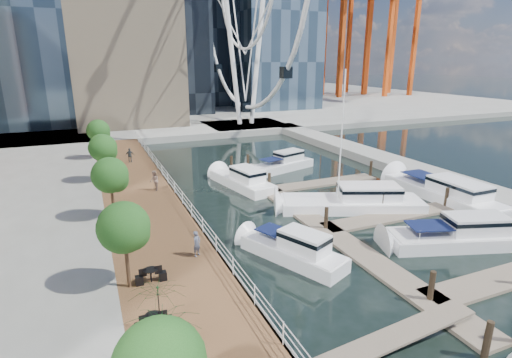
{
  "coord_description": "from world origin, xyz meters",
  "views": [
    {
      "loc": [
        -12.47,
        -15.17,
        12.2
      ],
      "look_at": [
        -0.5,
        13.03,
        3.0
      ],
      "focal_mm": 28.0,
      "sensor_mm": 36.0,
      "label": 1
    }
  ],
  "objects": [
    {
      "name": "seawall",
      "position": [
        -6.0,
        15.0,
        0.5
      ],
      "size": [
        0.25,
        60.0,
        1.0
      ],
      "primitive_type": "cube",
      "color": "#595954",
      "rests_on": "ground"
    },
    {
      "name": "port_cranes",
      "position": [
        67.67,
        95.67,
        20.0
      ],
      "size": [
        40.0,
        52.0,
        38.0
      ],
      "color": "#D84C14",
      "rests_on": "ground"
    },
    {
      "name": "moored_yachts",
      "position": [
        7.67,
        10.56,
        0.0
      ],
      "size": [
        22.52,
        36.36,
        11.5
      ],
      "color": "white",
      "rests_on": "ground"
    },
    {
      "name": "cafe_tables",
      "position": [
        -10.4,
        -2.0,
        1.37
      ],
      "size": [
        2.5,
        13.7,
        0.74
      ],
      "color": "black",
      "rests_on": "ground"
    },
    {
      "name": "floating_docks",
      "position": [
        7.97,
        9.98,
        0.49
      ],
      "size": [
        16.0,
        34.0,
        2.6
      ],
      "color": "#6D6051",
      "rests_on": "ground"
    },
    {
      "name": "pedestrian_mid",
      "position": [
        -7.59,
        19.36,
        1.91
      ],
      "size": [
        0.71,
        0.9,
        1.83
      ],
      "primitive_type": "imported",
      "rotation": [
        0.0,
        0.0,
        -1.55
      ],
      "color": "#8B6D60",
      "rests_on": "boardwalk"
    },
    {
      "name": "railing",
      "position": [
        -6.1,
        15.0,
        1.52
      ],
      "size": [
        0.1,
        60.0,
        1.05
      ],
      "primitive_type": null,
      "color": "white",
      "rests_on": "boardwalk"
    },
    {
      "name": "yacht_foreground",
      "position": [
        9.91,
        2.32,
        0.0
      ],
      "size": [
        10.84,
        5.89,
        2.15
      ],
      "primitive_type": null,
      "rotation": [
        0.0,
        0.0,
        1.26
      ],
      "color": "silver",
      "rests_on": "ground"
    },
    {
      "name": "ground",
      "position": [
        0.0,
        0.0,
        0.0
      ],
      "size": [
        520.0,
        520.0,
        0.0
      ],
      "primitive_type": "plane",
      "color": "black",
      "rests_on": "ground"
    },
    {
      "name": "boardwalk",
      "position": [
        -9.0,
        15.0,
        0.5
      ],
      "size": [
        6.0,
        60.0,
        1.0
      ],
      "primitive_type": "cube",
      "color": "brown",
      "rests_on": "ground"
    },
    {
      "name": "land_far",
      "position": [
        0.0,
        102.0,
        0.5
      ],
      "size": [
        200.0,
        114.0,
        1.0
      ],
      "primitive_type": "cube",
      "color": "gray",
      "rests_on": "ground"
    },
    {
      "name": "pedestrian_far",
      "position": [
        -8.43,
        30.79,
        1.82
      ],
      "size": [
        1.04,
        0.67,
        1.64
      ],
      "primitive_type": "imported",
      "rotation": [
        0.0,
        0.0,
        2.83
      ],
      "color": "#343C42",
      "rests_on": "boardwalk"
    },
    {
      "name": "breakwater",
      "position": [
        20.0,
        20.0,
        0.5
      ],
      "size": [
        4.0,
        60.0,
        1.0
      ],
      "primitive_type": "cube",
      "color": "gray",
      "rests_on": "ground"
    },
    {
      "name": "pedestrian_near",
      "position": [
        -7.32,
        5.92,
        1.79
      ],
      "size": [
        0.68,
        0.65,
        1.57
      ],
      "primitive_type": "imported",
      "rotation": [
        0.0,
        0.0,
        0.69
      ],
      "color": "#50556A",
      "rests_on": "boardwalk"
    },
    {
      "name": "street_trees",
      "position": [
        -11.4,
        14.0,
        4.29
      ],
      "size": [
        2.6,
        42.6,
        4.6
      ],
      "color": "#3F2B1C",
      "rests_on": "ground"
    },
    {
      "name": "pier",
      "position": [
        14.0,
        52.0,
        0.5
      ],
      "size": [
        14.0,
        12.0,
        1.0
      ],
      "primitive_type": "cube",
      "color": "gray",
      "rests_on": "ground"
    }
  ]
}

